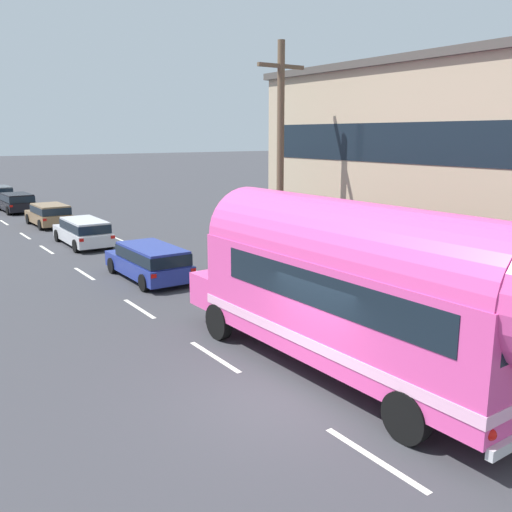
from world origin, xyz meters
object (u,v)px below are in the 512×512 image
object	(u,v)px
utility_pole	(280,169)
car_lead	(150,260)
painted_bus	(363,285)
car_third	(50,214)
car_fourth	(17,201)
car_second	(84,230)

from	to	relation	value
utility_pole	car_lead	xyz separation A→B (m)	(-2.79, 4.63, -3.63)
painted_bus	car_third	distance (m)	26.85
car_lead	car_fourth	xyz separation A→B (m)	(-0.04, 23.45, -0.01)
utility_pole	car_second	bearing A→B (deg)	102.16
painted_bus	car_third	size ratio (longest dim) A/B	2.55
car_third	car_lead	bearing A→B (deg)	-90.89
painted_bus	car_third	xyz separation A→B (m)	(0.09, 26.81, -1.52)
car_third	car_fourth	xyz separation A→B (m)	(-0.28, 7.88, 0.00)
utility_pole	car_fourth	xyz separation A→B (m)	(-2.83, 28.08, -3.64)
car_third	car_fourth	bearing A→B (deg)	92.04
painted_bus	car_lead	world-z (taller)	painted_bus
car_third	utility_pole	bearing A→B (deg)	-82.81
car_third	car_fourth	size ratio (longest dim) A/B	0.97
car_second	car_third	xyz separation A→B (m)	(0.22, 7.34, -0.01)
car_lead	car_fourth	world-z (taller)	same
car_second	car_third	bearing A→B (deg)	88.26
painted_bus	car_lead	size ratio (longest dim) A/B	2.36
car_lead	car_third	world-z (taller)	same
car_fourth	painted_bus	bearing A→B (deg)	-89.68
utility_pole	car_fourth	size ratio (longest dim) A/B	1.89
car_fourth	car_second	bearing A→B (deg)	-89.78
utility_pole	car_third	bearing A→B (deg)	97.19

